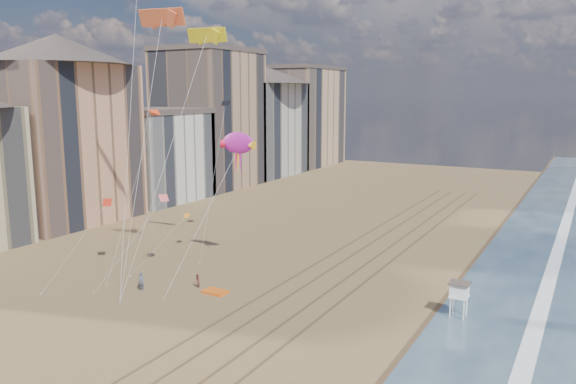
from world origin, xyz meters
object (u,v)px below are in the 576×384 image
object	(u,v)px
show_kite	(238,143)
kite_flyer_a	(141,282)
grounded_kite	(215,292)
lifeguard_stand	(459,290)
kite_flyer_b	(197,281)

from	to	relation	value
show_kite	kite_flyer_a	bearing A→B (deg)	-113.09
grounded_kite	kite_flyer_a	size ratio (longest dim) A/B	1.26
lifeguard_stand	kite_flyer_a	distance (m)	30.77
lifeguard_stand	grounded_kite	world-z (taller)	lifeguard_stand
show_kite	grounded_kite	bearing A→B (deg)	-73.63
lifeguard_stand	grounded_kite	size ratio (longest dim) A/B	1.32
kite_flyer_a	lifeguard_stand	bearing A→B (deg)	-10.40
lifeguard_stand	grounded_kite	distance (m)	23.37
lifeguard_stand	kite_flyer_b	world-z (taller)	lifeguard_stand
kite_flyer_a	show_kite	bearing A→B (deg)	40.10
lifeguard_stand	show_kite	xyz separation A→B (m)	(-24.86, 2.18, 11.82)
grounded_kite	kite_flyer_b	size ratio (longest dim) A/B	1.66
grounded_kite	kite_flyer_b	bearing A→B (deg)	171.71
grounded_kite	show_kite	xyz separation A→B (m)	(-2.29, 7.80, 14.14)
lifeguard_stand	grounded_kite	bearing A→B (deg)	-166.00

